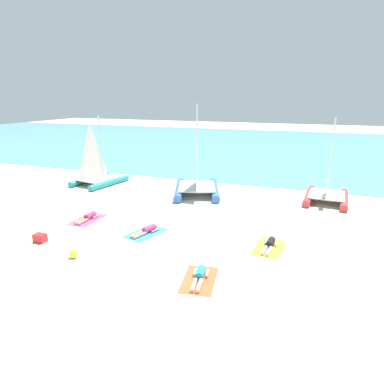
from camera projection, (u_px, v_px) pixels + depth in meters
The scene contains 15 objects.
ground_plane at pixel (215, 192), 21.77m from camera, with size 120.00×120.00×0.00m, color beige.
ocean_water at pixel (267, 146), 42.05m from camera, with size 120.00×40.00×0.05m, color #5BB2C1.
sailboat_teal at pixel (98, 175), 23.59m from camera, with size 2.94×4.01×4.77m.
sailboat_red at pixel (327, 190), 19.69m from camera, with size 2.61×3.87×4.86m.
sailboat_blue at pixel (197, 181), 21.19m from camera, with size 4.01×4.96×5.60m.
towel_leftmost at pixel (88, 220), 16.96m from camera, with size 1.10×1.90×0.01m, color #D84C99.
sunbather_leftmost at pixel (88, 217), 16.98m from camera, with size 0.54×1.56×0.30m.
towel_center_left at pixel (146, 233), 15.29m from camera, with size 1.10×1.90×0.01m, color #338CD8.
sunbather_center_left at pixel (147, 230), 15.31m from camera, with size 0.83×1.54×0.30m.
towel_center_right at pixel (199, 280), 11.41m from camera, with size 1.10×1.90×0.01m, color #EA5933.
sunbather_center_right at pixel (200, 275), 11.44m from camera, with size 0.65×1.57×0.30m.
towel_rightmost at pixel (269, 248), 13.82m from camera, with size 1.10×1.90×0.01m, color yellow.
sunbather_rightmost at pixel (270, 244), 13.85m from camera, with size 0.58×1.57×0.30m.
beach_ball at pixel (74, 254), 12.92m from camera, with size 0.35×0.35×0.35m, color yellow.
cooler_box at pixel (40, 238), 14.34m from camera, with size 0.50×0.36×0.36m, color red.
Camera 1 is at (5.89, -10.13, 6.01)m, focal length 31.42 mm.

